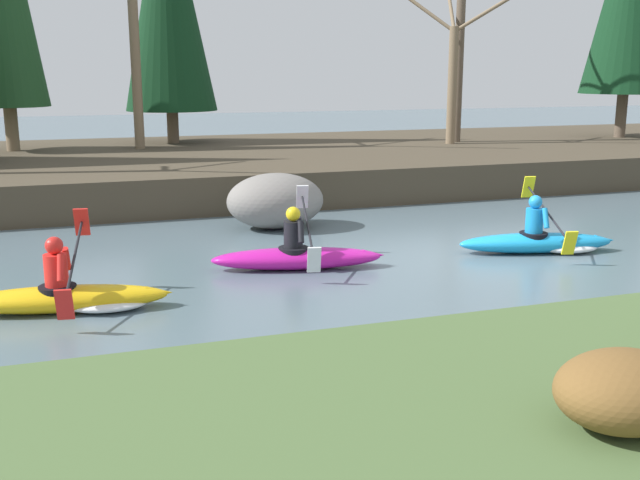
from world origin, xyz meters
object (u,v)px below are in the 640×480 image
kayaker_lead (542,241)px  boulder_midstream (275,201)px  kayaker_trailing (72,296)px  kayaker_middle (298,255)px

kayaker_lead → boulder_midstream: (-3.82, 3.48, 0.35)m
boulder_midstream → kayaker_trailing: bearing=-132.9°
kayaker_middle → boulder_midstream: bearing=93.3°
kayaker_lead → boulder_midstream: bearing=151.0°
kayaker_middle → kayaker_trailing: size_ratio=1.00×
boulder_midstream → kayaker_lead: bearing=-42.4°
kayaker_lead → kayaker_trailing: bearing=-160.9°
kayaker_lead → kayaker_middle: size_ratio=1.00×
kayaker_lead → kayaker_trailing: same height
kayaker_trailing → kayaker_middle: bearing=26.3°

